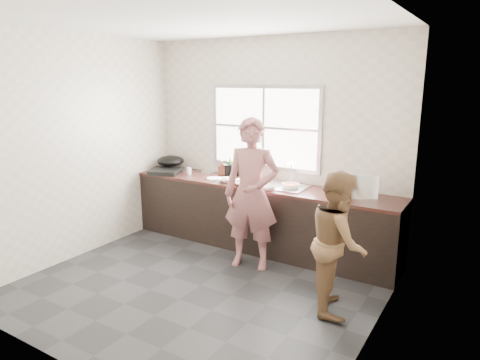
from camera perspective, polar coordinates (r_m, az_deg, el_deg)
The scene contains 30 objects.
floor at distance 4.76m, azimuth -5.30°, elevation -13.87°, with size 3.60×3.20×0.01m, color #29292C.
ceiling at distance 4.28m, azimuth -6.12°, elevation 20.49°, with size 3.60×3.20×0.01m, color silver.
wall_back at distance 5.66m, azimuth 4.24°, elevation 4.97°, with size 3.60×0.01×2.70m, color beige.
wall_left at distance 5.59m, azimuth -20.62°, elevation 4.05°, with size 0.01×3.20×2.70m, color silver.
wall_right at distance 3.55m, azimuth 18.22°, elevation -0.63°, with size 0.01×3.20×2.70m, color beige.
wall_front at distance 3.23m, azimuth -23.21°, elevation -2.39°, with size 3.60×0.01×2.70m, color beige.
cabinet at distance 5.60m, azimuth 2.58°, elevation -4.98°, with size 3.60×0.62×0.82m, color black.
countertop at distance 5.48m, azimuth 2.63°, elevation -0.71°, with size 3.60×0.64×0.04m, color #351A15.
sink at distance 5.32m, azimuth 5.92°, elevation -0.92°, with size 0.55×0.45×0.02m, color silver.
faucet at distance 5.47m, azimuth 6.88°, elevation 0.99°, with size 0.02×0.02×0.30m, color silver.
window_frame at distance 5.67m, azimuth 3.30°, elevation 7.03°, with size 1.60×0.05×1.10m, color #9EA0A5.
window_glazing at distance 5.64m, azimuth 3.18°, elevation 7.01°, with size 1.50×0.01×1.00m, color white.
woman at distance 4.93m, azimuth 1.53°, elevation -2.53°, with size 0.60×0.39×1.64m, color #B36B6D.
person_side at distance 4.15m, azimuth 12.95°, elevation -8.04°, with size 0.66×0.51×1.36m, color brown.
cutting_board at distance 5.43m, azimuth 1.17°, elevation -0.40°, with size 0.40×0.40×0.04m, color black.
cleaver at distance 5.53m, azimuth -0.58°, elevation 0.10°, with size 0.22×0.11×0.01m, color silver.
bowl_mince at distance 5.56m, azimuth -1.89°, elevation -0.03°, with size 0.21×0.21×0.05m, color white.
bowl_crabs at distance 5.24m, azimuth 6.74°, elevation -0.92°, with size 0.18×0.18×0.06m, color white.
bowl_held at distance 5.18m, azimuth 3.86°, elevation -0.97°, with size 0.20×0.20×0.06m, color silver.
black_pot at distance 5.95m, azimuth -1.27°, elevation 1.40°, with size 0.22×0.22×0.16m, color black.
plate_food at distance 5.74m, azimuth -3.49°, elevation 0.21°, with size 0.20×0.20×0.02m, color white.
bottle_green at distance 5.94m, azimuth -1.27°, elevation 1.95°, with size 0.11×0.11×0.28m, color #377D29.
bottle_brown_tall at distance 5.93m, azimuth -2.39°, elevation 1.53°, with size 0.09×0.09×0.20m, color #471E11.
bottle_brown_short at distance 5.93m, azimuth -0.97°, elevation 1.44°, with size 0.14×0.14×0.18m, color #3E220F.
glass_jar at distance 6.06m, azimuth -6.82°, elevation 1.21°, with size 0.07×0.07×0.09m, color silver.
burner at distance 6.17m, azimuth -9.94°, elevation 1.16°, with size 0.40×0.40×0.06m, color black.
wok at distance 6.38m, azimuth -9.24°, elevation 2.53°, with size 0.40×0.40×0.15m, color black.
dish_rack at distance 4.92m, azimuth 15.62°, elevation -0.76°, with size 0.40×0.28×0.30m, color white.
pot_lid_left at distance 6.33m, azimuth -7.40°, elevation 1.32°, with size 0.22×0.22×0.01m, color silver.
pot_lid_right at distance 6.18m, azimuth -4.24°, elevation 1.10°, with size 0.22×0.22×0.01m, color silver.
Camera 1 is at (2.58, -3.37, 2.16)m, focal length 32.00 mm.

